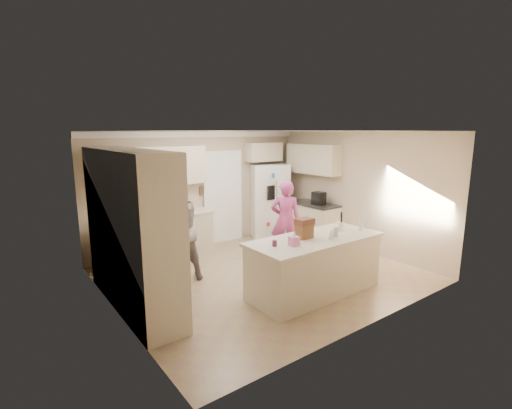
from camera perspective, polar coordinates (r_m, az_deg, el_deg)
floor at (r=6.96m, az=1.08°, el=-10.78°), size 5.20×4.60×0.02m
ceiling at (r=6.46m, az=1.17°, el=11.33°), size 5.20×4.60×0.02m
wall_back at (r=8.50m, az=-8.47°, el=2.30°), size 5.20×0.02×2.60m
wall_front at (r=5.01m, az=17.56°, el=-4.29°), size 5.20×0.02×2.60m
wall_left at (r=5.43m, az=-21.23°, el=-3.36°), size 0.02×4.60×2.60m
wall_right at (r=8.42m, az=15.32°, el=1.94°), size 0.02×4.60×2.60m
crown_back at (r=8.36m, az=-8.55°, el=10.62°), size 5.20×0.08×0.12m
pantry_bank at (r=5.73m, az=-18.71°, el=-3.74°), size 0.60×2.60×2.35m
back_base_cab at (r=7.93m, az=-14.56°, el=-4.94°), size 2.20×0.60×0.88m
back_countertop at (r=7.81m, az=-14.70°, el=-1.71°), size 2.24×0.63×0.04m
back_upper_cab at (r=7.78m, az=-15.44°, el=5.67°), size 2.20×0.35×0.80m
doorway_opening at (r=8.79m, az=-5.17°, el=1.01°), size 0.90×0.06×2.10m
doorway_casing at (r=8.76m, az=-5.05°, el=0.98°), size 1.02×0.03×2.22m
wall_frame_upper at (r=8.44m, az=-8.27°, el=3.96°), size 0.15×0.02×0.20m
wall_frame_lower at (r=8.48m, az=-8.22°, el=2.15°), size 0.15×0.02×0.20m
refrigerator at (r=9.34m, az=1.96°, el=0.73°), size 1.09×0.97×1.80m
fridge_seam at (r=9.07m, az=3.35°, el=0.40°), size 0.02×0.02×1.78m
fridge_dispenser at (r=8.89m, az=2.33°, el=1.82°), size 0.22×0.03×0.35m
fridge_handle_l at (r=9.01m, az=3.18°, el=1.29°), size 0.02×0.02×0.85m
fridge_handle_r at (r=9.07m, az=3.67°, el=1.35°), size 0.02×0.02×0.85m
over_fridge_cab at (r=9.16m, az=1.16°, el=8.08°), size 0.95×0.35×0.45m
right_base_cab at (r=9.00m, az=8.80°, el=-2.80°), size 0.60×1.20×0.88m
right_countertop at (r=8.90m, az=8.85°, el=0.07°), size 0.63×1.24×0.04m
right_upper_cab at (r=8.99m, az=8.74°, el=6.94°), size 0.35×1.50×0.70m
coffee_maker at (r=8.70m, az=9.63°, el=0.93°), size 0.22×0.28×0.30m
island_base at (r=6.16m, az=8.96°, el=-9.42°), size 2.20×0.90×0.88m
island_top at (r=6.02m, az=9.09°, el=-5.31°), size 2.28×0.96×0.05m
utensil_crock at (r=6.49m, az=12.83°, el=-3.32°), size 0.13×0.13×0.15m
tissue_box at (r=5.55m, az=5.87°, el=-5.61°), size 0.13×0.13×0.14m
tissue_plume at (r=5.52m, az=5.89°, el=-4.52°), size 0.08×0.08×0.08m
dollhouse_body at (r=5.94m, az=7.43°, el=-4.11°), size 0.26×0.18×0.22m
dollhouse_roof at (r=5.90m, az=7.46°, el=-2.61°), size 0.28×0.20×0.10m
jam_jar at (r=5.51m, az=2.87°, el=-5.97°), size 0.07×0.07×0.09m
greeting_card_a at (r=5.96m, az=11.51°, el=-4.50°), size 0.12×0.06×0.16m
greeting_card_b at (r=6.10m, az=12.10°, el=-4.16°), size 0.12×0.05×0.16m
water_bottle at (r=6.58m, az=15.87°, el=-2.86°), size 0.07×0.07×0.24m
shaker_salt at (r=6.73m, az=12.66°, el=-3.06°), size 0.05×0.05×0.09m
shaker_pepper at (r=6.78m, az=13.05°, el=-2.97°), size 0.05×0.05×0.09m
teen_boy at (r=6.51m, az=-12.13°, el=-3.79°), size 0.96×0.77×1.88m
teen_girl at (r=7.54m, az=4.54°, el=-2.45°), size 0.71×0.68×1.64m
fridge_magnets at (r=9.07m, az=3.39°, el=0.39°), size 0.76×0.02×1.44m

